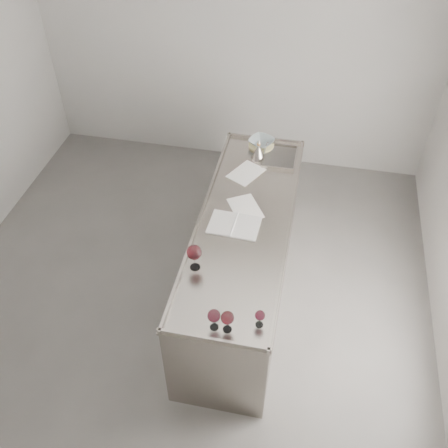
% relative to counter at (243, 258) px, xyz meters
% --- Properties ---
extents(room_shell, '(4.54, 5.04, 2.84)m').
position_rel_counter_xyz_m(room_shell, '(-0.50, -0.30, 0.93)').
color(room_shell, '#565350').
rests_on(room_shell, ground).
extents(counter, '(0.77, 2.42, 0.97)m').
position_rel_counter_xyz_m(counter, '(0.00, 0.00, 0.00)').
color(counter, gray).
rests_on(counter, ground).
extents(wine_glass_left, '(0.11, 0.11, 0.22)m').
position_rel_counter_xyz_m(wine_glass_left, '(-0.28, -0.59, 0.62)').
color(wine_glass_left, white).
rests_on(wine_glass_left, counter).
extents(wine_glass_middle, '(0.09, 0.09, 0.17)m').
position_rel_counter_xyz_m(wine_glass_middle, '(-0.02, -1.08, 0.59)').
color(wine_glass_middle, white).
rests_on(wine_glass_middle, counter).
extents(wine_glass_right, '(0.09, 0.09, 0.18)m').
position_rel_counter_xyz_m(wine_glass_right, '(0.07, -1.08, 0.59)').
color(wine_glass_right, white).
rests_on(wine_glass_right, counter).
extents(wine_glass_small, '(0.07, 0.07, 0.14)m').
position_rel_counter_xyz_m(wine_glass_small, '(0.27, -1.00, 0.57)').
color(wine_glass_small, white).
rests_on(wine_glass_small, counter).
extents(notebook, '(0.42, 0.30, 0.02)m').
position_rel_counter_xyz_m(notebook, '(-0.07, -0.08, 0.47)').
color(notebook, silver).
rests_on(notebook, counter).
extents(loose_paper_top, '(0.36, 0.40, 0.00)m').
position_rel_counter_xyz_m(loose_paper_top, '(-0.02, 0.14, 0.47)').
color(loose_paper_top, silver).
rests_on(loose_paper_top, counter).
extents(loose_paper_under, '(0.36, 0.40, 0.00)m').
position_rel_counter_xyz_m(loose_paper_under, '(-0.10, 0.62, 0.47)').
color(loose_paper_under, white).
rests_on(loose_paper_under, counter).
extents(trivet, '(0.31, 0.31, 0.02)m').
position_rel_counter_xyz_m(trivet, '(-0.03, 1.08, 0.48)').
color(trivet, beige).
rests_on(trivet, counter).
extents(ceramic_bowl, '(0.30, 0.30, 0.06)m').
position_rel_counter_xyz_m(ceramic_bowl, '(-0.03, 1.08, 0.52)').
color(ceramic_bowl, '#86979C').
rests_on(ceramic_bowl, trivet).
extents(wine_funnel, '(0.14, 0.14, 0.21)m').
position_rel_counter_xyz_m(wine_funnel, '(-0.03, 0.87, 0.53)').
color(wine_funnel, '#AFA69B').
rests_on(wine_funnel, counter).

